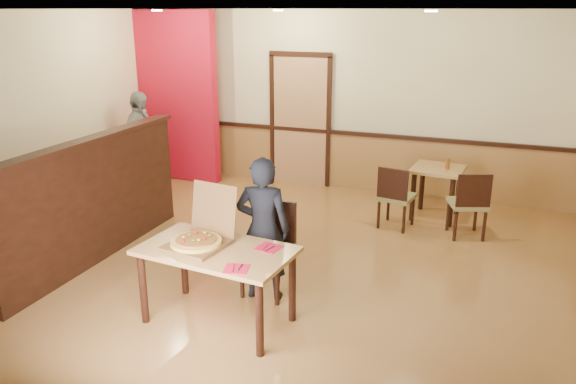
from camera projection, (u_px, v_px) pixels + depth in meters
name	position (u px, v px, depth m)	size (l,w,h in m)	color
floor	(263.00, 278.00, 6.14)	(7.00, 7.00, 0.00)	#A3723F
ceiling	(259.00, 9.00, 5.26)	(7.00, 7.00, 0.00)	black
wall_back	(349.00, 102.00, 8.81)	(7.00, 7.00, 0.00)	#FAF0C4
wainscot_back	(347.00, 161.00, 9.08)	(7.00, 0.04, 0.90)	olive
chair_rail_back	(347.00, 133.00, 8.92)	(7.00, 0.06, 0.06)	black
back_door	(300.00, 121.00, 9.15)	(0.90, 0.06, 2.10)	tan
booth_partition	(94.00, 199.00, 6.40)	(0.20, 3.10, 1.44)	black
red_accent_panel	(173.00, 97.00, 9.34)	(1.60, 0.20, 2.78)	#B90D28
spot_a	(157.00, 10.00, 7.64)	(0.14, 0.14, 0.02)	beige
spot_b	(278.00, 10.00, 7.76)	(0.14, 0.14, 0.02)	beige
spot_c	(431.00, 11.00, 6.13)	(0.14, 0.14, 0.02)	beige
main_table	(217.00, 260.00, 5.10)	(1.45, 0.92, 0.74)	tan
diner_chair	(270.00, 244.00, 5.73)	(0.49, 0.49, 0.95)	olive
side_chair_left	(395.00, 195.00, 7.39)	(0.49, 0.49, 0.86)	olive
side_chair_right	(469.00, 202.00, 7.07)	(0.56, 0.56, 0.89)	olive
side_table	(437.00, 180.00, 7.75)	(0.74, 0.74, 0.72)	tan
diner	(263.00, 229.00, 5.53)	(0.54, 0.35, 1.47)	black
passerby	(141.00, 142.00, 8.81)	(0.94, 0.39, 1.60)	gray
pizza_box	(200.00, 238.00, 5.12)	(0.57, 0.64, 0.52)	brown
pizza	(196.00, 242.00, 5.08)	(0.46, 0.46, 0.03)	#FACE5A
napkin_near	(236.00, 269.00, 4.67)	(0.24, 0.24, 0.01)	red
napkin_far	(269.00, 248.00, 5.08)	(0.24, 0.24, 0.01)	red
condiment	(447.00, 163.00, 7.62)	(0.06, 0.06, 0.15)	brown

